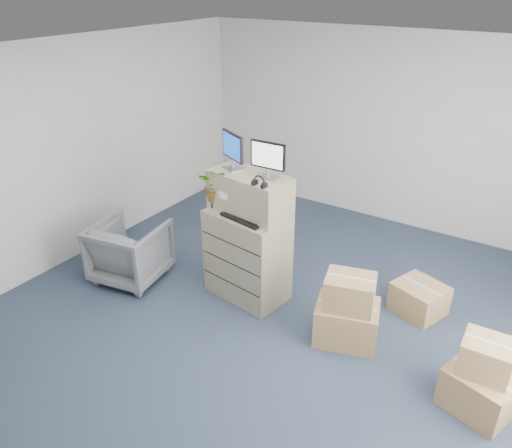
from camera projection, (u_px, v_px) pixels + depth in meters
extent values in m
plane|color=#222B3E|center=(256.00, 339.00, 5.25)|extent=(7.00, 7.00, 0.00)
cube|color=#BBB7B1|center=(388.00, 130.00, 7.24)|extent=(6.00, 0.02, 2.80)
cube|color=#9B906B|center=(247.00, 255.00, 5.76)|extent=(0.98, 0.67, 1.06)
cube|color=#9B906B|center=(250.00, 194.00, 5.45)|extent=(0.96, 0.57, 0.45)
cube|color=#99999E|center=(233.00, 168.00, 5.49)|extent=(0.26, 0.24, 0.01)
cylinder|color=#99999E|center=(233.00, 163.00, 5.46)|extent=(0.04, 0.04, 0.10)
cube|color=black|center=(233.00, 146.00, 5.37)|extent=(0.38, 0.21, 0.29)
cube|color=navy|center=(231.00, 146.00, 5.36)|extent=(0.34, 0.17, 0.26)
cube|color=#99999E|center=(268.00, 178.00, 5.24)|extent=(0.21, 0.16, 0.01)
cylinder|color=#99999E|center=(268.00, 173.00, 5.22)|extent=(0.03, 0.03, 0.10)
cube|color=black|center=(268.00, 155.00, 5.13)|extent=(0.40, 0.04, 0.29)
cube|color=silver|center=(267.00, 156.00, 5.12)|extent=(0.36, 0.01, 0.25)
torus|color=black|center=(259.00, 182.00, 5.03)|extent=(0.15, 0.04, 0.15)
cube|color=black|center=(244.00, 218.00, 5.39)|extent=(0.57, 0.32, 0.03)
ellipsoid|color=silver|center=(260.00, 224.00, 5.27)|extent=(0.12, 0.10, 0.04)
cylinder|color=gray|center=(258.00, 203.00, 5.44)|extent=(0.08, 0.08, 0.29)
cube|color=silver|center=(246.00, 212.00, 5.53)|extent=(0.07, 0.06, 0.02)
cube|color=black|center=(246.00, 207.00, 5.50)|extent=(0.06, 0.05, 0.12)
cube|color=black|center=(275.00, 215.00, 5.42)|extent=(0.21, 0.16, 0.06)
cube|color=#3F98D7|center=(275.00, 210.00, 5.37)|extent=(0.29, 0.22, 0.10)
cylinder|color=#91AA89|center=(217.00, 207.00, 5.67)|extent=(0.20, 0.20, 0.02)
cylinder|color=black|center=(217.00, 201.00, 5.63)|extent=(0.17, 0.17, 0.13)
imported|color=#174F16|center=(217.00, 188.00, 5.56)|extent=(0.45, 0.48, 0.31)
imported|color=#5E5E63|center=(130.00, 248.00, 6.14)|extent=(0.92, 0.88, 0.83)
cube|color=#9B704A|center=(346.00, 322.00, 5.16)|extent=(0.74, 0.65, 0.43)
cube|color=#9B704A|center=(478.00, 392.00, 4.33)|extent=(0.65, 0.59, 0.40)
cube|color=#9B704A|center=(419.00, 298.00, 5.61)|extent=(0.65, 0.62, 0.34)
cube|color=#9B704A|center=(350.00, 292.00, 4.97)|extent=(0.57, 0.50, 0.34)
cube|color=#9B704A|center=(486.00, 357.00, 4.20)|extent=(0.42, 0.37, 0.32)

